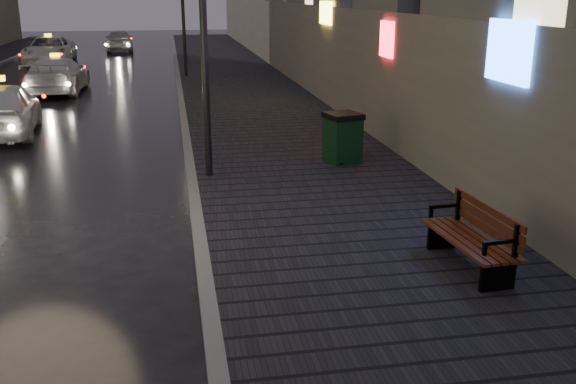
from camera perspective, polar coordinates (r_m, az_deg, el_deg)
name	(u,v)px	position (r m, az deg, el deg)	size (l,w,h in m)	color
ground	(71,349)	(7.41, -18.72, -13.04)	(120.00, 120.00, 0.00)	black
sidewalk	(236,79)	(27.70, -4.68, 9.95)	(4.60, 58.00, 0.15)	black
curb	(178,81)	(27.57, -9.72, 9.72)	(0.20, 58.00, 0.15)	slate
lamp_near	(203,0)	(12.36, -7.60, 16.55)	(0.36, 0.36, 5.28)	black
bench	(474,237)	(8.74, 16.23, -3.84)	(0.70, 1.71, 0.86)	black
trash_bin	(343,137)	(13.71, 4.88, 4.88)	(0.84, 0.84, 1.05)	black
taxi_near	(1,109)	(18.46, -24.12, 6.78)	(1.69, 4.20, 1.43)	silver
taxi_mid	(57,75)	(25.78, -19.83, 9.75)	(1.86, 4.56, 1.32)	silver
taxi_far	(50,50)	(36.74, -20.43, 11.75)	(2.32, 5.04, 1.40)	silver
car_far	(119,41)	(42.66, -14.76, 12.88)	(1.63, 4.05, 1.38)	#97979E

